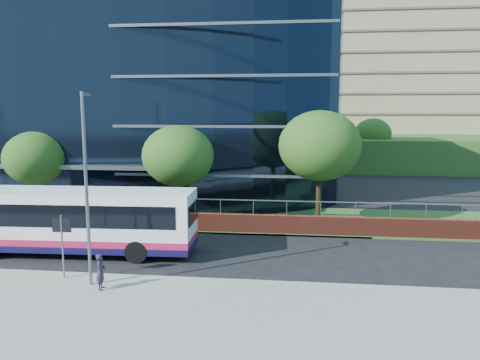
# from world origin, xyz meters

# --- Properties ---
(far_forecourt) EXTENTS (50.00, 8.00, 0.10)m
(far_forecourt) POSITION_xyz_m (-6.00, 11.00, 0.05)
(far_forecourt) COLOR gray
(far_forecourt) RESTS_ON ground
(grass_verge) EXTENTS (36.00, 8.00, 0.12)m
(grass_verge) POSITION_xyz_m (24.00, 11.00, 0.06)
(grass_verge) COLOR #2D511E
(grass_verge) RESTS_ON ground
(glass_office) EXTENTS (44.00, 23.10, 16.00)m
(glass_office) POSITION_xyz_m (-4.00, 20.85, 8.00)
(glass_office) COLOR black
(glass_office) RESTS_ON ground
(retaining_wall) EXTENTS (34.00, 0.40, 2.11)m
(retaining_wall) POSITION_xyz_m (20.00, 7.30, 0.61)
(retaining_wall) COLOR maroon
(retaining_wall) RESTS_ON ground
(apartment_block) EXTENTS (60.00, 42.00, 30.00)m
(apartment_block) POSITION_xyz_m (32.00, 57.21, 11.11)
(apartment_block) COLOR #2D511E
(apartment_block) RESTS_ON ground
(street_sign) EXTENTS (0.85, 0.09, 2.80)m
(street_sign) POSITION_xyz_m (4.50, -1.59, 2.15)
(street_sign) COLOR slate
(street_sign) RESTS_ON pavement_near
(tree_far_b) EXTENTS (4.29, 4.29, 6.05)m
(tree_far_b) POSITION_xyz_m (-3.00, 9.50, 4.21)
(tree_far_b) COLOR black
(tree_far_b) RESTS_ON ground
(tree_far_c) EXTENTS (4.62, 4.62, 6.51)m
(tree_far_c) POSITION_xyz_m (7.00, 9.00, 4.54)
(tree_far_c) COLOR black
(tree_far_c) RESTS_ON ground
(tree_far_d) EXTENTS (5.28, 5.28, 7.44)m
(tree_far_d) POSITION_xyz_m (16.00, 10.00, 5.19)
(tree_far_d) COLOR black
(tree_far_d) RESTS_ON ground
(tree_dist_e) EXTENTS (4.62, 4.62, 6.51)m
(tree_dist_e) POSITION_xyz_m (24.00, 40.00, 4.54)
(tree_dist_e) COLOR black
(tree_dist_e) RESTS_ON ground
(streetlight_east) EXTENTS (0.15, 0.77, 8.00)m
(streetlight_east) POSITION_xyz_m (6.00, -2.17, 4.44)
(streetlight_east) COLOR slate
(streetlight_east) RESTS_ON pavement_near
(city_bus) EXTENTS (12.48, 3.31, 3.35)m
(city_bus) POSITION_xyz_m (3.31, 2.30, 1.78)
(city_bus) COLOR white
(city_bus) RESTS_ON ground
(pedestrian) EXTENTS (0.44, 0.60, 1.49)m
(pedestrian) POSITION_xyz_m (6.67, -2.68, 0.90)
(pedestrian) COLOR #261E2E
(pedestrian) RESTS_ON pavement_near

